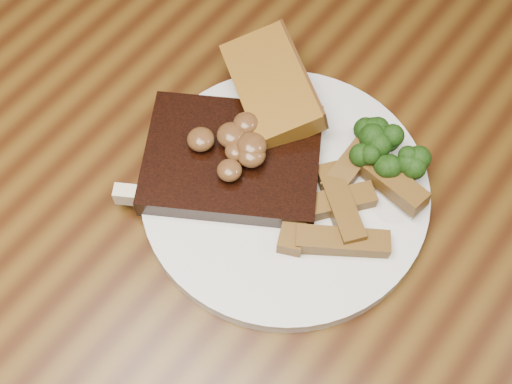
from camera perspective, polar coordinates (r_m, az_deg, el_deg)
dining_table at (r=0.75m, az=-0.50°, el=-4.36°), size 1.60×0.90×0.75m
plate at (r=0.67m, az=2.32°, el=0.01°), size 0.30×0.30×0.01m
steak at (r=0.67m, az=-1.92°, el=2.58°), size 0.20×0.19×0.02m
steak_bone at (r=0.65m, az=-4.98°, el=-0.89°), size 0.13×0.09×0.02m
mushroom_pile at (r=0.64m, az=-1.45°, el=3.52°), size 0.08×0.08×0.03m
garlic_bread at (r=0.70m, az=1.21°, el=7.43°), size 0.13×0.12×0.03m
potato_wedges at (r=0.65m, az=7.70°, el=-1.60°), size 0.11×0.11×0.02m
broccoli_cluster at (r=0.66m, az=9.75°, el=2.12°), size 0.07×0.07×0.04m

